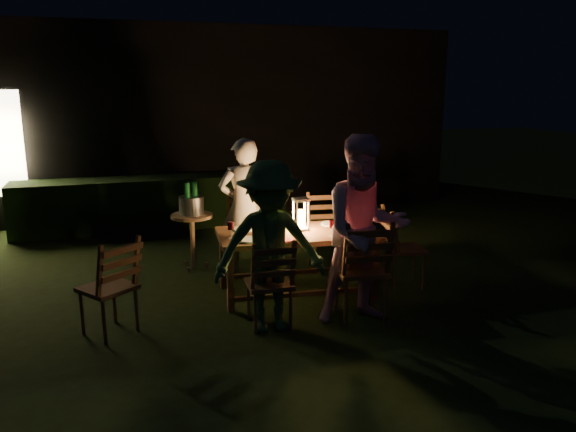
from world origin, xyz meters
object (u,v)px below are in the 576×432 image
object	(u,v)px
chair_far_right	(326,246)
chair_spare	(110,304)
person_opp_left	(270,247)
chair_end	(403,261)
chair_near_right	(361,287)
person_house_side	(244,207)
side_table	(192,221)
bottle_bucket_b	(195,201)
ice_bucket	(191,205)
chair_near_left	(269,298)
bottle_table	(274,220)
dining_table	(297,238)
lantern	(301,216)
chair_far_left	(246,251)
person_opp_right	(365,230)
bottle_bucket_a	(188,202)

from	to	relation	value
chair_far_right	chair_spare	world-z (taller)	chair_far_right
person_opp_left	chair_end	bearing A→B (deg)	26.07
chair_near_right	person_house_side	world-z (taller)	person_house_side
side_table	bottle_bucket_b	xyz separation A→B (m)	(0.05, 0.04, 0.24)
chair_far_right	side_table	distance (m)	1.67
chair_spare	person_opp_left	bearing A→B (deg)	-48.97
ice_bucket	bottle_bucket_b	bearing A→B (deg)	38.66
chair_end	side_table	xyz separation A→B (m)	(-2.17, 1.32, 0.32)
chair_near_left	person_house_side	xyz separation A→B (m)	(0.14, 1.58, 0.54)
ice_bucket	bottle_bucket_b	distance (m)	0.08
bottle_table	side_table	bearing A→B (deg)	120.41
dining_table	chair_near_left	world-z (taller)	chair_near_left
lantern	person_house_side	bearing A→B (deg)	117.83
chair_far_left	person_opp_right	size ratio (longest dim) A/B	0.54
chair_end	person_house_side	size ratio (longest dim) A/B	0.57
lantern	bottle_bucket_a	distance (m)	1.54
chair_near_left	bottle_bucket_a	distance (m)	2.04
chair_spare	ice_bucket	bearing A→B (deg)	23.41
lantern	side_table	distance (m)	1.55
dining_table	person_opp_right	distance (m)	0.97
chair_far_left	person_opp_right	bearing A→B (deg)	125.84
side_table	person_opp_right	bearing A→B (deg)	-57.44
person_opp_left	side_table	world-z (taller)	person_opp_left
chair_end	person_opp_right	xyz separation A→B (m)	(-0.85, -0.75, 0.61)
person_opp_right	side_table	xyz separation A→B (m)	(-1.32, 2.07, -0.29)
side_table	chair_spare	bearing A→B (deg)	-120.91
person_house_side	side_table	xyz separation A→B (m)	(-0.57, 0.35, -0.21)
chair_end	bottle_table	bearing A→B (deg)	-83.43
chair_far_right	person_opp_right	size ratio (longest dim) A/B	0.54
chair_near_right	chair_far_right	world-z (taller)	chair_near_right
chair_near_right	ice_bucket	xyz separation A→B (m)	(-1.32, 2.02, 0.48)
side_table	lantern	bearing A→B (deg)	-49.34
chair_near_left	lantern	distance (m)	1.12
chair_far_left	chair_end	distance (m)	1.85
chair_near_left	side_table	bearing A→B (deg)	104.52
chair_far_left	side_table	bearing A→B (deg)	-23.72
lantern	side_table	xyz separation A→B (m)	(-1.00, 1.16, -0.25)
bottle_table	person_house_side	bearing A→B (deg)	98.54
chair_near_left	chair_far_right	bearing A→B (deg)	53.82
chair_end	bottle_table	xyz separation A→B (m)	(-1.47, 0.13, 0.55)
person_opp_left	chair_spare	bearing A→B (deg)	171.88
person_house_side	lantern	distance (m)	0.92
bottle_table	bottle_bucket_b	world-z (taller)	bottle_bucket_b
person_opp_left	ice_bucket	world-z (taller)	person_opp_left
chair_spare	bottle_bucket_b	xyz separation A→B (m)	(1.04, 1.69, 0.56)
chair_near_left	chair_far_right	distance (m)	1.84
chair_far_left	bottle_bucket_a	bearing A→B (deg)	-18.80
dining_table	chair_near_right	distance (m)	0.95
bottle_table	bottle_bucket_a	distance (m)	1.37
chair_near_right	ice_bucket	world-z (taller)	chair_near_right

